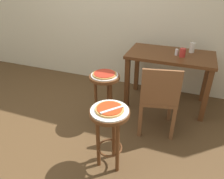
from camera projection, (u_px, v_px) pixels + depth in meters
name	position (u px, v px, depth m)	size (l,w,h in m)	color
ground_plane	(61.00, 138.00, 2.49)	(6.00, 6.00, 0.00)	brown
stool_foreground	(110.00, 127.00, 1.94)	(0.36, 0.36, 0.64)	#5B3319
serving_plate_foreground	(110.00, 110.00, 1.85)	(0.34, 0.34, 0.01)	white
pizza_foreground	(110.00, 109.00, 1.84)	(0.25, 0.25, 0.02)	tan
stool_middle	(105.00, 89.00, 2.55)	(0.36, 0.36, 0.64)	#5B3319
serving_plate_middle	(105.00, 75.00, 2.47)	(0.31, 0.31, 0.01)	silver
pizza_middle	(105.00, 74.00, 2.46)	(0.27, 0.27, 0.02)	#B78442
dining_table	(170.00, 63.00, 2.84)	(1.10, 0.61, 0.75)	#5B3319
cup_near_edge	(183.00, 53.00, 2.66)	(0.07, 0.07, 0.11)	red
cup_far_edge	(192.00, 48.00, 2.79)	(0.07, 0.07, 0.13)	silver
condiment_shaker	(177.00, 52.00, 2.71)	(0.04, 0.04, 0.08)	white
wooden_chair	(159.00, 98.00, 2.37)	(0.47, 0.47, 0.85)	brown
pizza_server_knife	(112.00, 109.00, 1.81)	(0.22, 0.02, 0.01)	silver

